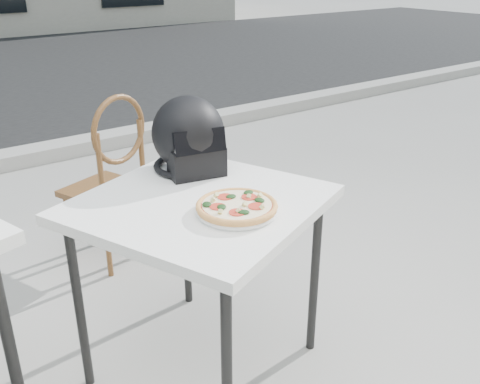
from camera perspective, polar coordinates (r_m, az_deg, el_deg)
ground at (r=2.30m, az=-3.44°, el=-19.52°), size 80.00×80.00×0.00m
curb at (r=4.76m, az=-23.50°, el=3.17°), size 30.00×0.25×0.12m
cafe_table_main at (r=1.98m, az=-4.31°, el=-2.57°), size 1.05×1.05×0.77m
plate at (r=1.84m, az=-0.34°, el=-2.06°), size 0.35×0.35×0.02m
pizza at (r=1.83m, az=-0.35°, el=-1.48°), size 0.31×0.31×0.04m
helmet at (r=2.19m, az=-5.44°, el=5.75°), size 0.35×0.36×0.31m
cafe_chair_main at (r=2.91m, az=-13.57°, el=2.09°), size 0.47×0.47×0.96m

